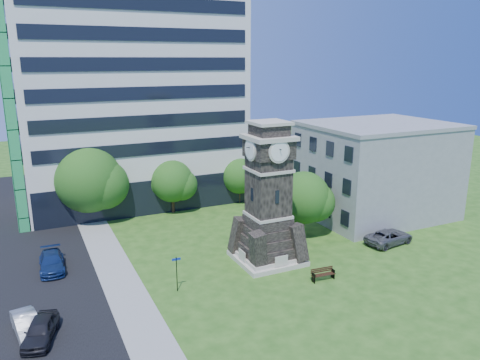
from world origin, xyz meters
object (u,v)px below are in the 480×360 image
park_bench (323,274)px  street_sign (177,270)px  car_street_south (41,330)px  car_street_north (52,262)px  clock_tower (268,203)px  car_street_mid (26,325)px  car_east_lot (389,237)px

park_bench → street_sign: street_sign is taller
street_sign → car_street_south: bearing=-162.5°
car_street_south → car_street_north: (1.38, 10.53, -0.01)m
clock_tower → street_sign: 9.78m
clock_tower → park_bench: bearing=-67.3°
park_bench → car_street_north: bearing=154.9°
car_street_mid → car_east_lot: size_ratio=0.78×
clock_tower → car_street_north: 18.80m
clock_tower → car_east_lot: 13.25m
car_street_mid → park_bench: car_street_mid is taller
clock_tower → car_street_south: (-18.60, -4.55, -4.58)m
park_bench → car_east_lot: bearing=24.5°
street_sign → car_street_mid: bearing=-169.5°
car_street_south → car_street_mid: 1.37m
car_east_lot → park_bench: bearing=102.0°
street_sign → car_street_north: bearing=139.1°
clock_tower → park_bench: (2.19, -5.25, -4.74)m
clock_tower → car_street_north: clock_tower is taller
car_street_south → street_sign: size_ratio=1.49×
car_street_north → car_street_mid: bearing=-100.7°
car_street_south → car_street_north: bearing=99.7°
street_sign → clock_tower: bearing=15.9°
car_street_mid → street_sign: street_sign is taller
car_east_lot → clock_tower: bearing=74.9°
clock_tower → park_bench: 7.40m
clock_tower → street_sign: clock_tower is taller
clock_tower → car_street_north: bearing=160.9°
car_street_south → park_bench: bearing=15.3°
car_street_mid → car_east_lot: 31.75m
car_east_lot → street_sign: (-21.20, -0.37, 1.03)m
car_street_mid → park_bench: size_ratio=2.00×
car_street_mid → park_bench: bearing=-14.3°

